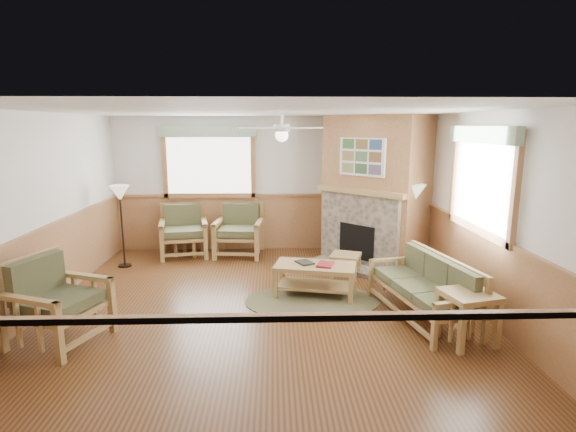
{
  "coord_description": "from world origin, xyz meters",
  "views": [
    {
      "loc": [
        0.18,
        -6.05,
        2.51
      ],
      "look_at": [
        0.4,
        0.7,
        1.15
      ],
      "focal_mm": 28.0,
      "sensor_mm": 36.0,
      "label": 1
    }
  ],
  "objects_px": {
    "coffee_table": "(315,280)",
    "footstool": "(345,266)",
    "floor_lamp_right": "(413,229)",
    "armchair_back_left": "(184,231)",
    "end_table_chairs": "(189,242)",
    "armchair_back_right": "(239,230)",
    "armchair_left": "(58,301)",
    "floor_lamp_left": "(122,226)",
    "sofa": "(422,288)",
    "end_table_sofa": "(467,318)"
  },
  "relations": [
    {
      "from": "coffee_table",
      "to": "footstool",
      "type": "bearing_deg",
      "value": 66.21
    },
    {
      "from": "floor_lamp_right",
      "to": "armchair_back_left",
      "type": "bearing_deg",
      "value": 163.42
    },
    {
      "from": "end_table_chairs",
      "to": "floor_lamp_right",
      "type": "bearing_deg",
      "value": -16.96
    },
    {
      "from": "end_table_chairs",
      "to": "armchair_back_left",
      "type": "bearing_deg",
      "value": 180.0
    },
    {
      "from": "armchair_back_right",
      "to": "end_table_chairs",
      "type": "distance_m",
      "value": 1.01
    },
    {
      "from": "armchair_left",
      "to": "floor_lamp_right",
      "type": "xyz_separation_m",
      "value": [
        4.9,
        2.35,
        0.27
      ]
    },
    {
      "from": "armchair_left",
      "to": "floor_lamp_left",
      "type": "relative_size",
      "value": 0.68
    },
    {
      "from": "armchair_back_right",
      "to": "floor_lamp_right",
      "type": "relative_size",
      "value": 0.64
    },
    {
      "from": "sofa",
      "to": "end_table_chairs",
      "type": "relative_size",
      "value": 3.37
    },
    {
      "from": "armchair_left",
      "to": "coffee_table",
      "type": "xyz_separation_m",
      "value": [
        3.14,
        1.39,
        -0.27
      ]
    },
    {
      "from": "armchair_back_left",
      "to": "armchair_back_right",
      "type": "bearing_deg",
      "value": -11.08
    },
    {
      "from": "armchair_back_right",
      "to": "armchair_back_left",
      "type": "bearing_deg",
      "value": -174.15
    },
    {
      "from": "armchair_left",
      "to": "end_table_sofa",
      "type": "relative_size",
      "value": 1.61
    },
    {
      "from": "sofa",
      "to": "floor_lamp_right",
      "type": "xyz_separation_m",
      "value": [
        0.41,
        1.81,
        0.37
      ]
    },
    {
      "from": "armchair_back_right",
      "to": "floor_lamp_left",
      "type": "bearing_deg",
      "value": -155.66
    },
    {
      "from": "sofa",
      "to": "armchair_left",
      "type": "relative_size",
      "value": 1.76
    },
    {
      "from": "armchair_back_right",
      "to": "end_table_sofa",
      "type": "height_order",
      "value": "armchair_back_right"
    },
    {
      "from": "end_table_sofa",
      "to": "footstool",
      "type": "height_order",
      "value": "end_table_sofa"
    },
    {
      "from": "armchair_left",
      "to": "floor_lamp_left",
      "type": "xyz_separation_m",
      "value": [
        -0.19,
        2.9,
        0.24
      ]
    },
    {
      "from": "end_table_sofa",
      "to": "floor_lamp_right",
      "type": "height_order",
      "value": "floor_lamp_right"
    },
    {
      "from": "floor_lamp_left",
      "to": "armchair_back_left",
      "type": "bearing_deg",
      "value": 35.51
    },
    {
      "from": "armchair_left",
      "to": "end_table_chairs",
      "type": "distance_m",
      "value": 3.69
    },
    {
      "from": "armchair_back_right",
      "to": "floor_lamp_right",
      "type": "height_order",
      "value": "floor_lamp_right"
    },
    {
      "from": "armchair_left",
      "to": "floor_lamp_right",
      "type": "distance_m",
      "value": 5.44
    },
    {
      "from": "armchair_back_left",
      "to": "armchair_back_right",
      "type": "distance_m",
      "value": 1.08
    },
    {
      "from": "floor_lamp_right",
      "to": "floor_lamp_left",
      "type": "bearing_deg",
      "value": 173.81
    },
    {
      "from": "floor_lamp_left",
      "to": "end_table_chairs",
      "type": "bearing_deg",
      "value": 32.91
    },
    {
      "from": "armchair_back_left",
      "to": "floor_lamp_right",
      "type": "xyz_separation_m",
      "value": [
        4.13,
        -1.23,
        0.29
      ]
    },
    {
      "from": "end_table_chairs",
      "to": "footstool",
      "type": "height_order",
      "value": "end_table_chairs"
    },
    {
      "from": "sofa",
      "to": "footstool",
      "type": "relative_size",
      "value": 3.83
    },
    {
      "from": "sofa",
      "to": "end_table_chairs",
      "type": "distance_m",
      "value": 4.73
    },
    {
      "from": "armchair_back_left",
      "to": "floor_lamp_left",
      "type": "distance_m",
      "value": 1.2
    },
    {
      "from": "armchair_back_right",
      "to": "footstool",
      "type": "distance_m",
      "value": 2.37
    },
    {
      "from": "coffee_table",
      "to": "floor_lamp_left",
      "type": "xyz_separation_m",
      "value": [
        -3.33,
        1.52,
        0.51
      ]
    },
    {
      "from": "footstool",
      "to": "sofa",
      "type": "bearing_deg",
      "value": -65.0
    },
    {
      "from": "coffee_table",
      "to": "end_table_chairs",
      "type": "bearing_deg",
      "value": 149.07
    },
    {
      "from": "armchair_back_right",
      "to": "end_table_chairs",
      "type": "relative_size",
      "value": 1.89
    },
    {
      "from": "footstool",
      "to": "floor_lamp_left",
      "type": "bearing_deg",
      "value": 169.39
    },
    {
      "from": "footstool",
      "to": "floor_lamp_left",
      "type": "xyz_separation_m",
      "value": [
        -3.91,
        0.73,
        0.54
      ]
    },
    {
      "from": "armchair_back_right",
      "to": "armchair_left",
      "type": "height_order",
      "value": "armchair_left"
    },
    {
      "from": "armchair_back_left",
      "to": "armchair_left",
      "type": "height_order",
      "value": "armchair_left"
    },
    {
      "from": "armchair_left",
      "to": "floor_lamp_left",
      "type": "bearing_deg",
      "value": 24.46
    },
    {
      "from": "armchair_back_right",
      "to": "floor_lamp_left",
      "type": "distance_m",
      "value": 2.16
    },
    {
      "from": "end_table_chairs",
      "to": "footstool",
      "type": "bearing_deg",
      "value": -26.25
    },
    {
      "from": "armchair_left",
      "to": "footstool",
      "type": "distance_m",
      "value": 4.32
    },
    {
      "from": "floor_lamp_left",
      "to": "floor_lamp_right",
      "type": "relative_size",
      "value": 0.96
    },
    {
      "from": "armchair_back_right",
      "to": "end_table_chairs",
      "type": "height_order",
      "value": "armchair_back_right"
    },
    {
      "from": "armchair_left",
      "to": "end_table_sofa",
      "type": "height_order",
      "value": "armchair_left"
    },
    {
      "from": "floor_lamp_left",
      "to": "floor_lamp_right",
      "type": "height_order",
      "value": "floor_lamp_right"
    },
    {
      "from": "sofa",
      "to": "coffee_table",
      "type": "relative_size",
      "value": 1.49
    }
  ]
}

